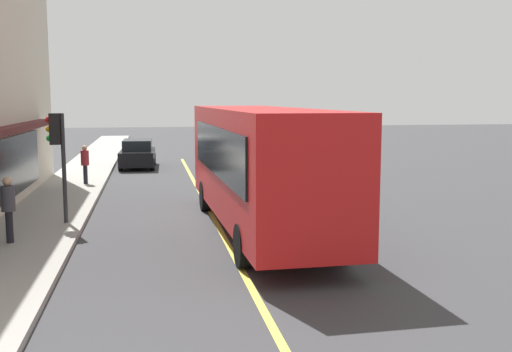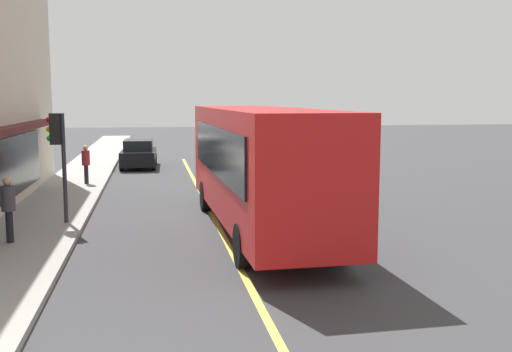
{
  "view_description": "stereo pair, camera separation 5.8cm",
  "coord_description": "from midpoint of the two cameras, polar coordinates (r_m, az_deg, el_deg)",
  "views": [
    {
      "loc": [
        -19.42,
        1.94,
        3.79
      ],
      "look_at": [
        -2.88,
        -0.99,
        1.6
      ],
      "focal_mm": 42.18,
      "sensor_mm": 36.0,
      "label": 1
    },
    {
      "loc": [
        -19.43,
        1.88,
        3.79
      ],
      "look_at": [
        -2.88,
        -0.99,
        1.6
      ],
      "focal_mm": 42.18,
      "sensor_mm": 36.0,
      "label": 2
    }
  ],
  "objects": [
    {
      "name": "ground",
      "position": [
        19.88,
        -4.15,
        -3.58
      ],
      "size": [
        120.0,
        120.0,
        0.0
      ],
      "primitive_type": "plane",
      "color": "#38383A"
    },
    {
      "name": "sidewalk",
      "position": [
        20.05,
        -19.18,
        -3.66
      ],
      "size": [
        80.0,
        2.62,
        0.15
      ],
      "primitive_type": "cube",
      "color": "#9E9B93",
      "rests_on": "ground"
    },
    {
      "name": "lane_centre_stripe",
      "position": [
        19.88,
        -4.15,
        -3.57
      ],
      "size": [
        36.0,
        0.16,
        0.01
      ],
      "primitive_type": "cube",
      "color": "#D8D14C",
      "rests_on": "ground"
    },
    {
      "name": "bus",
      "position": [
        16.94,
        0.42,
        1.32
      ],
      "size": [
        11.2,
        2.86,
        3.5
      ],
      "color": "red",
      "rests_on": "ground"
    },
    {
      "name": "traffic_light",
      "position": [
        18.3,
        -18.22,
        3.12
      ],
      "size": [
        0.3,
        0.52,
        3.2
      ],
      "color": "#2D2D33",
      "rests_on": "sidewalk"
    },
    {
      "name": "car_black",
      "position": [
        33.45,
        -11.01,
        2.07
      ],
      "size": [
        4.35,
        1.97,
        1.52
      ],
      "color": "black",
      "rests_on": "ground"
    },
    {
      "name": "pedestrian_waiting",
      "position": [
        26.51,
        -15.77,
        1.4
      ],
      "size": [
        0.34,
        0.34,
        1.65
      ],
      "color": "black",
      "rests_on": "sidewalk"
    },
    {
      "name": "pedestrian_at_corner",
      "position": [
        16.34,
        -22.34,
        -2.41
      ],
      "size": [
        0.34,
        0.34,
        1.68
      ],
      "color": "black",
      "rests_on": "sidewalk"
    }
  ]
}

